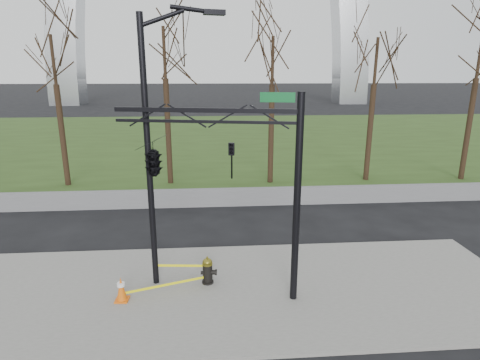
{
  "coord_description": "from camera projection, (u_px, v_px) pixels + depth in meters",
  "views": [
    {
      "loc": [
        -0.45,
        -10.58,
        6.45
      ],
      "look_at": [
        0.49,
        2.0,
        2.98
      ],
      "focal_mm": 29.19,
      "sensor_mm": 36.0,
      "label": 1
    }
  ],
  "objects": [
    {
      "name": "ground",
      "position": [
        229.0,
        292.0,
        11.91
      ],
      "size": [
        500.0,
        500.0,
        0.0
      ],
      "primitive_type": "plane",
      "color": "black",
      "rests_on": "ground"
    },
    {
      "name": "sidewalk",
      "position": [
        229.0,
        290.0,
        11.9
      ],
      "size": [
        18.0,
        6.0,
        0.1
      ],
      "primitive_type": "cube",
      "color": "slate",
      "rests_on": "ground"
    },
    {
      "name": "grass_strip",
      "position": [
        215.0,
        137.0,
        40.76
      ],
      "size": [
        120.0,
        40.0,
        0.06
      ],
      "primitive_type": "cube",
      "color": "#2A4017",
      "rests_on": "ground"
    },
    {
      "name": "guardrail",
      "position": [
        221.0,
        197.0,
        19.49
      ],
      "size": [
        60.0,
        0.3,
        0.9
      ],
      "primitive_type": "cube",
      "color": "#59595B",
      "rests_on": "ground"
    },
    {
      "name": "tree_row",
      "position": [
        323.0,
        103.0,
        22.63
      ],
      "size": [
        58.17,
        4.0,
        9.51
      ],
      "color": "black",
      "rests_on": "ground"
    },
    {
      "name": "fire_hydrant",
      "position": [
        208.0,
        271.0,
        12.12
      ],
      "size": [
        0.55,
        0.36,
        0.89
      ],
      "rotation": [
        0.0,
        0.0,
        -0.13
      ],
      "color": "black",
      "rests_on": "sidewalk"
    },
    {
      "name": "traffic_cone",
      "position": [
        121.0,
        289.0,
        11.19
      ],
      "size": [
        0.4,
        0.4,
        0.73
      ],
      "rotation": [
        0.0,
        0.0,
        -0.06
      ],
      "color": "#DB5A0B",
      "rests_on": "sidewalk"
    },
    {
      "name": "street_light",
      "position": [
        155.0,
        137.0,
        11.09
      ],
      "size": [
        2.37,
        0.64,
        8.21
      ],
      "rotation": [
        0.0,
        0.0,
        0.19
      ],
      "color": "black",
      "rests_on": "ground"
    },
    {
      "name": "traffic_signal_mast",
      "position": [
        180.0,
        159.0,
        10.75
      ],
      "size": [
        5.0,
        2.54,
        6.0
      ],
      "rotation": [
        0.0,
        0.0,
        -0.21
      ],
      "color": "black",
      "rests_on": "ground"
    },
    {
      "name": "caution_tape",
      "position": [
        172.0,
        277.0,
        11.85
      ],
      "size": [
        2.47,
        0.95,
        0.45
      ],
      "color": "yellow",
      "rests_on": "ground"
    }
  ]
}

